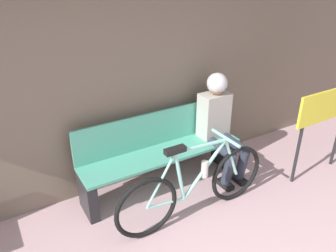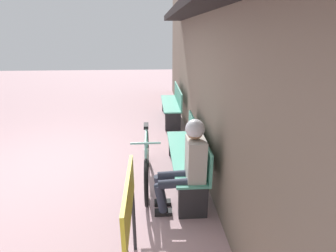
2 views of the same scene
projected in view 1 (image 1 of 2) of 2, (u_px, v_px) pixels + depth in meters
name	position (u px, v px, depth m)	size (l,w,h in m)	color
storefront_wall	(98.00, 38.00, 3.08)	(12.00, 0.56, 3.20)	#756656
park_bench_near	(160.00, 153.00, 3.61)	(1.83, 0.42, 0.85)	#51A88E
bicycle	(195.00, 186.00, 3.17)	(1.69, 0.40, 0.85)	black
person_seated	(219.00, 119.00, 3.72)	(0.34, 0.63, 1.23)	#2D3342
signboard	(326.00, 112.00, 3.66)	(0.90, 0.04, 1.06)	#232326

